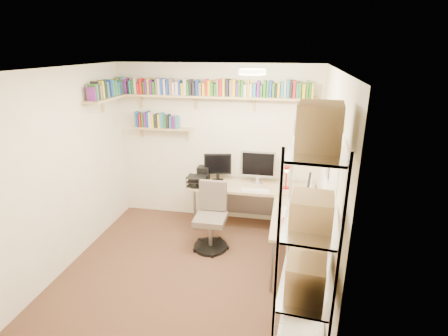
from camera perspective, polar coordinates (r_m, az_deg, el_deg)
The scene contains 6 objects.
ground at distance 4.77m, azimuth -5.17°, elevation -15.69°, with size 3.20×3.20×0.00m, color #43281C.
room_shell at distance 4.09m, azimuth -5.75°, elevation 2.43°, with size 3.24×3.04×2.52m.
wall_shelves at distance 5.32m, azimuth -6.34°, elevation 11.64°, with size 3.12×1.09×0.80m.
corner_desk at distance 5.13m, azimuth 5.04°, elevation -4.05°, with size 1.90×1.82×1.24m.
office_chair at distance 4.97m, azimuth -2.09°, elevation -8.65°, with size 0.50×0.51×0.96m.
wire_rack at distance 2.95m, azimuth 13.94°, elevation -8.89°, with size 0.52×0.95×2.34m.
Camera 1 is at (1.15, -3.74, 2.72)m, focal length 28.00 mm.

